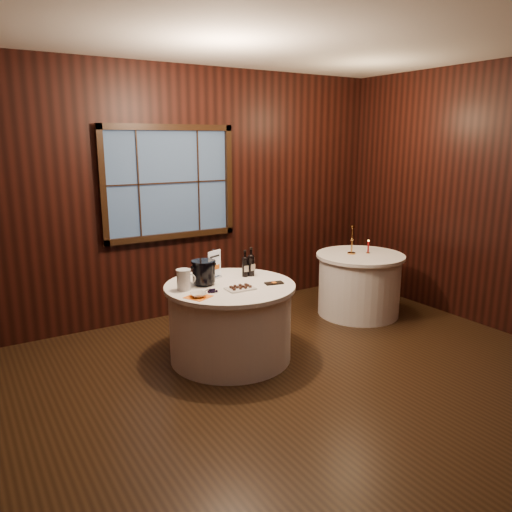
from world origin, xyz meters
TOP-DOWN VIEW (x-y plane):
  - ground at (0.00, 0.00)m, footprint 6.00×6.00m
  - back_wall at (0.00, 2.48)m, footprint 6.00×0.10m
  - main_table at (0.00, 1.00)m, footprint 1.28×1.28m
  - side_table at (2.00, 1.30)m, footprint 1.08×1.08m
  - sign_stand at (-0.03, 1.27)m, footprint 0.18×0.14m
  - port_bottle_left at (0.27, 1.17)m, footprint 0.07×0.07m
  - port_bottle_right at (0.34, 1.16)m, footprint 0.07×0.08m
  - ice_bucket at (-0.22, 1.13)m, footprint 0.24×0.24m
  - chocolate_plate at (0.00, 0.80)m, footprint 0.27×0.18m
  - chocolate_box at (0.38, 0.79)m, footprint 0.19×0.12m
  - grape_bunch at (-0.26, 0.86)m, footprint 0.15×0.09m
  - glass_pitcher at (-0.45, 1.07)m, footprint 0.18×0.14m
  - orange_napkin at (-0.43, 0.80)m, footprint 0.27×0.27m
  - cracker_bowl at (-0.43, 0.80)m, footprint 0.17×0.17m
  - brass_candlestick at (1.92, 1.37)m, footprint 0.10×0.10m
  - red_candle at (2.12, 1.29)m, footprint 0.05×0.05m

SIDE VIEW (x-z plane):
  - ground at x=0.00m, z-range 0.00..0.00m
  - main_table at x=0.00m, z-range 0.00..0.77m
  - side_table at x=2.00m, z-range 0.00..0.77m
  - orange_napkin at x=-0.43m, z-range 0.77..0.77m
  - chocolate_box at x=0.38m, z-range 0.77..0.78m
  - chocolate_plate at x=0.00m, z-range 0.77..0.80m
  - grape_bunch at x=-0.26m, z-range 0.77..0.81m
  - cracker_bowl at x=-0.43m, z-range 0.77..0.81m
  - red_candle at x=2.12m, z-range 0.75..0.92m
  - glass_pitcher at x=-0.45m, z-range 0.77..0.97m
  - sign_stand at x=-0.03m, z-range 0.72..1.02m
  - port_bottle_left at x=0.27m, z-range 0.75..1.03m
  - ice_bucket at x=-0.22m, z-range 0.78..1.02m
  - brass_candlestick at x=1.92m, z-range 0.72..1.08m
  - port_bottle_right at x=0.34m, z-range 0.75..1.05m
  - back_wall at x=0.00m, z-range 0.04..3.04m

